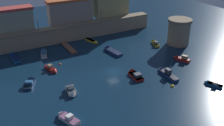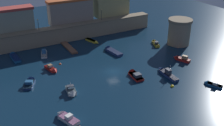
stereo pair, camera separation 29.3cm
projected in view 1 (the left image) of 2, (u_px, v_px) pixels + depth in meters
The scene contains 22 objects.
ground_plane at pixel (113, 72), 64.81m from camera, with size 139.68×139.68×0.00m, color #0C2338.
quay_wall at pixel (73, 32), 83.31m from camera, with size 52.94×3.43×4.63m.
old_town_backdrop at pixel (66, 10), 83.37m from camera, with size 47.60×4.56×9.02m.
fortress_tower at pixel (179, 31), 79.18m from camera, with size 6.80×6.80×7.51m.
pier_dock at pixel (69, 48), 77.59m from camera, with size 1.73×9.27×0.70m.
quay_lamp_0 at pixel (38, 23), 76.83m from camera, with size 0.32×0.32×3.19m.
quay_lamp_1 at pixel (101, 13), 85.55m from camera, with size 0.32×0.32×3.47m.
moored_boat_0 at pixel (72, 92), 55.89m from camera, with size 2.31×4.40×2.74m.
moored_boat_1 at pixel (44, 53), 73.55m from camera, with size 2.91×5.38×2.04m.
moored_boat_2 at pixel (181, 59), 70.24m from camera, with size 2.87×4.73×1.83m.
moored_boat_3 at pixel (166, 73), 63.16m from camera, with size 1.84×7.31×3.30m.
moored_boat_4 at pixel (155, 43), 80.42m from camera, with size 2.93×5.46×1.50m.
moored_boat_5 at pixel (30, 82), 59.74m from camera, with size 3.86×5.41×1.74m.
moored_boat_6 at pixel (111, 50), 75.41m from camera, with size 2.65×7.34×1.71m.
moored_boat_7 at pixel (93, 41), 81.80m from camera, with size 2.54×5.59×1.06m.
moored_boat_8 at pixel (52, 69), 65.07m from camera, with size 2.27×4.88×1.61m.
moored_boat_9 at pixel (212, 84), 59.07m from camera, with size 2.86×4.25×1.39m.
moored_boat_10 at pixel (14, 57), 71.70m from camera, with size 2.03×6.85×1.53m.
moored_boat_11 at pixel (134, 74), 62.84m from camera, with size 2.26×5.56×1.86m.
moored_boat_12 at pixel (66, 117), 48.21m from camera, with size 3.27×5.42×1.79m.
mooring_buoy_0 at pixel (60, 64), 68.36m from camera, with size 0.56×0.56×0.56m, color #EA4C19.
mooring_buoy_1 at pixel (172, 86), 58.68m from camera, with size 0.77×0.77×0.77m, color yellow.
Camera 1 is at (-28.44, -49.95, 30.01)m, focal length 44.07 mm.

